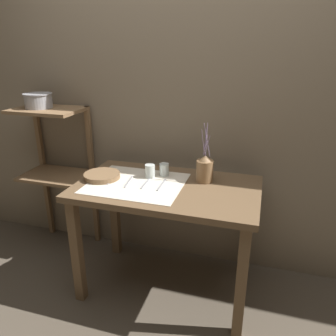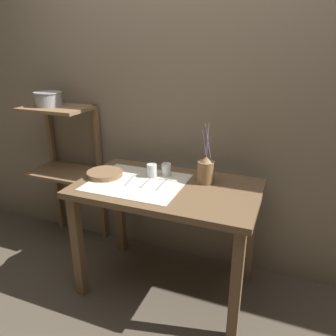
{
  "view_description": "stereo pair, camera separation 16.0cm",
  "coord_description": "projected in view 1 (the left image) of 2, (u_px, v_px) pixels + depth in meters",
  "views": [
    {
      "loc": [
        0.55,
        -1.82,
        1.61
      ],
      "look_at": [
        0.01,
        0.0,
        0.9
      ],
      "focal_mm": 35.0,
      "sensor_mm": 36.0,
      "label": 1
    },
    {
      "loc": [
        0.7,
        -1.76,
        1.61
      ],
      "look_at": [
        0.01,
        0.0,
        0.9
      ],
      "focal_mm": 35.0,
      "sensor_mm": 36.0,
      "label": 2
    }
  ],
  "objects": [
    {
      "name": "spoon_inner",
      "position": [
        148.0,
        179.0,
        2.15
      ],
      "size": [
        0.02,
        0.2,
        0.02
      ],
      "color": "#939399",
      "rests_on": "wooden_table"
    },
    {
      "name": "glass_tumbler_far",
      "position": [
        164.0,
        169.0,
        2.21
      ],
      "size": [
        0.06,
        0.06,
        0.08
      ],
      "color": "silver",
      "rests_on": "wooden_table"
    },
    {
      "name": "metal_pot_large",
      "position": [
        38.0,
        100.0,
        2.39
      ],
      "size": [
        0.21,
        0.21,
        0.11
      ],
      "color": "#939399",
      "rests_on": "wooden_shelf_unit"
    },
    {
      "name": "wooden_shelf_unit",
      "position": [
        56.0,
        153.0,
        2.56
      ],
      "size": [
        0.5,
        0.35,
        1.18
      ],
      "color": "brown",
      "rests_on": "ground_plane"
    },
    {
      "name": "stone_wall_back",
      "position": [
        185.0,
        107.0,
        2.33
      ],
      "size": [
        7.0,
        0.06,
        2.4
      ],
      "color": "#7A6B56",
      "rests_on": "ground_plane"
    },
    {
      "name": "pitcher_with_flowers",
      "position": [
        205.0,
        169.0,
        2.11
      ],
      "size": [
        0.11,
        0.11,
        0.39
      ],
      "color": "olive",
      "rests_on": "wooden_table"
    },
    {
      "name": "wooden_bowl",
      "position": [
        102.0,
        176.0,
        2.18
      ],
      "size": [
        0.24,
        0.24,
        0.04
      ],
      "color": "brown",
      "rests_on": "wooden_table"
    },
    {
      "name": "glass_tumbler_near",
      "position": [
        150.0,
        171.0,
        2.18
      ],
      "size": [
        0.07,
        0.07,
        0.09
      ],
      "color": "silver",
      "rests_on": "wooden_table"
    },
    {
      "name": "fork_inner",
      "position": [
        129.0,
        182.0,
        2.12
      ],
      "size": [
        0.04,
        0.19,
        0.0
      ],
      "color": "#939399",
      "rests_on": "wooden_table"
    },
    {
      "name": "fork_outer",
      "position": [
        113.0,
        179.0,
        2.16
      ],
      "size": [
        0.02,
        0.19,
        0.0
      ],
      "color": "#939399",
      "rests_on": "wooden_table"
    },
    {
      "name": "ground_plane",
      "position": [
        167.0,
        285.0,
        2.34
      ],
      "size": [
        12.0,
        12.0,
        0.0
      ],
      "primitive_type": "plane",
      "color": "brown"
    },
    {
      "name": "knife_center",
      "position": [
        162.0,
        185.0,
        2.07
      ],
      "size": [
        0.02,
        0.19,
        0.0
      ],
      "color": "#939399",
      "rests_on": "wooden_table"
    },
    {
      "name": "wooden_table",
      "position": [
        167.0,
        202.0,
        2.11
      ],
      "size": [
        1.16,
        0.68,
        0.78
      ],
      "color": "brown",
      "rests_on": "ground_plane"
    },
    {
      "name": "linen_cloth",
      "position": [
        137.0,
        183.0,
        2.1
      ],
      "size": [
        0.6,
        0.51,
        0.0
      ],
      "color": "beige",
      "rests_on": "wooden_table"
    }
  ]
}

